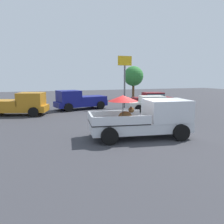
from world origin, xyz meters
TOP-DOWN VIEW (x-y plane):
  - ground_plane at (0.00, 0.00)m, footprint 80.00×80.00m
  - pickup_truck_main at (0.42, -0.09)m, footprint 5.28×2.88m
  - pickup_truck_red at (-0.85, 10.90)m, footprint 5.06×2.90m
  - pickup_truck_far at (-6.00, 9.35)m, footprint 5.12×3.27m
  - parked_sedan_near at (5.15, 7.90)m, footprint 4.57×2.62m
  - parked_sedan_far at (7.65, 11.99)m, footprint 4.47×2.34m
  - motel_sign at (3.62, 10.48)m, footprint 1.40×0.16m
  - tree_by_lot at (8.10, 17.94)m, footprint 2.65×2.65m

SIDE VIEW (x-z plane):
  - ground_plane at x=0.00m, z-range 0.00..0.00m
  - parked_sedan_near at x=5.15m, z-range 0.08..1.41m
  - parked_sedan_far at x=7.65m, z-range 0.08..1.41m
  - pickup_truck_red at x=-0.85m, z-range -0.03..1.77m
  - pickup_truck_far at x=-6.00m, z-range -0.03..1.77m
  - pickup_truck_main at x=0.42m, z-range -0.11..2.07m
  - tree_by_lot at x=8.10m, z-range 0.88..5.33m
  - motel_sign at x=3.62m, z-range 1.03..6.04m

